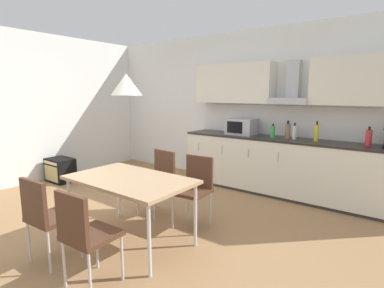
% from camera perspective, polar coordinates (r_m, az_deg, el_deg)
% --- Properties ---
extents(ground_plane, '(8.86, 8.00, 0.02)m').
position_cam_1_polar(ground_plane, '(3.88, -11.58, -15.82)').
color(ground_plane, '#9E754C').
extents(wall_back, '(7.09, 0.10, 2.73)m').
position_cam_1_polar(wall_back, '(5.68, 8.97, 6.74)').
color(wall_back, white).
rests_on(wall_back, ground_plane).
extents(wall_left, '(0.10, 6.40, 2.73)m').
position_cam_1_polar(wall_left, '(6.11, -31.24, 5.67)').
color(wall_left, white).
rests_on(wall_left, ground_plane).
extents(kitchen_counter, '(3.50, 0.63, 0.93)m').
position_cam_1_polar(kitchen_counter, '(5.07, 17.19, -4.19)').
color(kitchen_counter, '#333333').
rests_on(kitchen_counter, ground_plane).
extents(backsplash_tile, '(3.48, 0.02, 0.51)m').
position_cam_1_polar(backsplash_tile, '(5.23, 18.67, 4.11)').
color(backsplash_tile, silver).
rests_on(backsplash_tile, kitchen_counter).
extents(upper_wall_cabinets, '(3.48, 0.40, 0.68)m').
position_cam_1_polar(upper_wall_cabinets, '(5.06, 18.49, 11.01)').
color(upper_wall_cabinets, silver).
extents(microwave, '(0.48, 0.35, 0.28)m').
position_cam_1_polar(microwave, '(5.28, 9.38, 3.29)').
color(microwave, '#ADADB2').
rests_on(microwave, kitchen_counter).
extents(bottle_brown, '(0.08, 0.08, 0.29)m').
position_cam_1_polar(bottle_brown, '(4.99, 17.76, 2.40)').
color(bottle_brown, brown).
rests_on(bottle_brown, kitchen_counter).
extents(bottle_red, '(0.08, 0.08, 0.27)m').
position_cam_1_polar(bottle_red, '(4.75, 30.60, 1.04)').
color(bottle_red, red).
rests_on(bottle_red, kitchen_counter).
extents(bottle_green, '(0.07, 0.07, 0.23)m').
position_cam_1_polar(bottle_green, '(5.04, 15.14, 2.29)').
color(bottle_green, green).
rests_on(bottle_green, kitchen_counter).
extents(bottle_white, '(0.06, 0.06, 0.26)m').
position_cam_1_polar(bottle_white, '(4.97, 18.93, 2.15)').
color(bottle_white, white).
rests_on(bottle_white, kitchen_counter).
extents(bottle_yellow, '(0.06, 0.06, 0.30)m').
position_cam_1_polar(bottle_yellow, '(4.86, 22.62, 2.01)').
color(bottle_yellow, yellow).
rests_on(bottle_yellow, kitchen_counter).
extents(dining_table, '(1.38, 0.82, 0.74)m').
position_cam_1_polar(dining_table, '(3.35, -11.75, -7.15)').
color(dining_table, tan).
rests_on(dining_table, ground_plane).
extents(chair_far_right, '(0.43, 0.43, 0.87)m').
position_cam_1_polar(chair_far_right, '(3.76, 0.63, -7.58)').
color(chair_far_right, '#4C2D1E').
rests_on(chair_far_right, ground_plane).
extents(chair_far_left, '(0.43, 0.43, 0.87)m').
position_cam_1_polar(chair_far_left, '(4.13, -6.23, -6.03)').
color(chair_far_left, '#4C2D1E').
rests_on(chair_far_left, ground_plane).
extents(chair_near_right, '(0.42, 0.42, 0.87)m').
position_cam_1_polar(chair_near_right, '(2.73, -19.99, -15.11)').
color(chair_near_right, '#4C2D1E').
rests_on(chair_near_right, ground_plane).
extents(chair_near_left, '(0.42, 0.42, 0.87)m').
position_cam_1_polar(chair_near_left, '(3.23, -26.19, -11.57)').
color(chair_near_left, '#4C2D1E').
rests_on(chair_near_left, ground_plane).
extents(guitar_amp, '(0.52, 0.37, 0.44)m').
position_cam_1_polar(guitar_amp, '(6.17, -23.79, -4.54)').
color(guitar_amp, black).
rests_on(guitar_amp, ground_plane).
extents(pendant_lamp, '(0.32, 0.32, 0.22)m').
position_cam_1_polar(pendant_lamp, '(3.21, -12.40, 11.01)').
color(pendant_lamp, silver).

